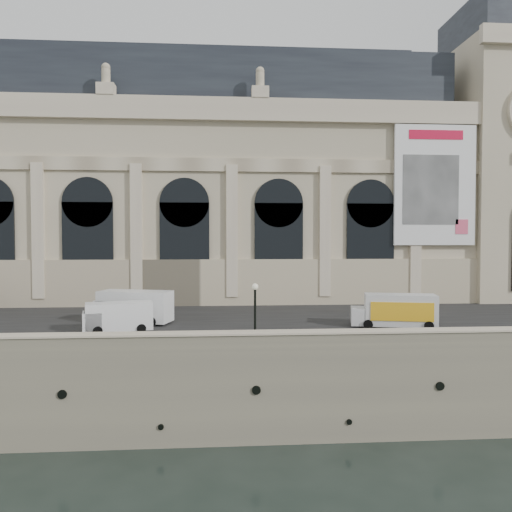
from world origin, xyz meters
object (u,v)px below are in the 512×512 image
(van_b, at_px, (115,317))
(box_truck, at_px, (395,311))
(lamp_right, at_px, (255,315))
(van_c, at_px, (131,307))

(van_b, distance_m, box_truck, 22.23)
(box_truck, distance_m, lamp_right, 13.43)
(van_b, xyz_separation_m, van_c, (0.55, 3.85, 0.25))
(van_b, relative_size, van_c, 0.82)
(van_b, relative_size, box_truck, 0.78)
(van_c, bearing_deg, box_truck, -8.83)
(van_c, height_order, box_truck, van_c)
(lamp_right, bearing_deg, van_c, 135.47)
(box_truck, bearing_deg, van_c, 171.17)
(van_b, distance_m, lamp_right, 11.95)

